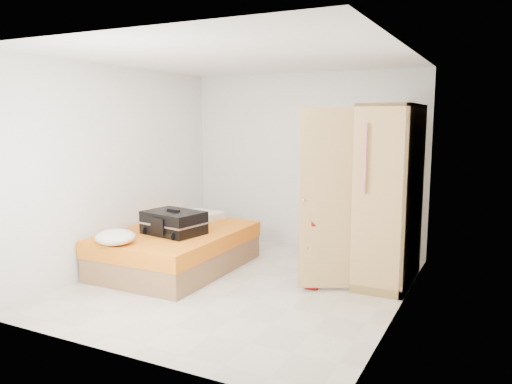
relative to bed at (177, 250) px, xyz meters
The scene contains 7 objects.
room 1.50m from the bed, 10.02° to the right, with size 4.00×4.02×2.60m.
bed is the anchor object (origin of this frame).
wardrobe 2.69m from the bed, 14.71° to the left, with size 1.12×1.44×2.10m.
person 1.91m from the bed, ahead, with size 0.57×0.37×1.55m, color red.
suitcase 0.42m from the bed, 66.78° to the right, with size 0.82×0.66×0.31m.
round_cushion 0.97m from the bed, 103.57° to the right, with size 0.46×0.46×0.17m, color silver.
pillow 0.91m from the bed, 98.11° to the left, with size 0.58×0.29×0.10m, color silver.
Camera 1 is at (2.68, -4.97, 1.94)m, focal length 35.00 mm.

